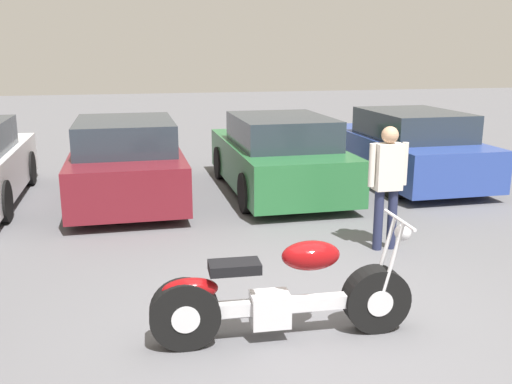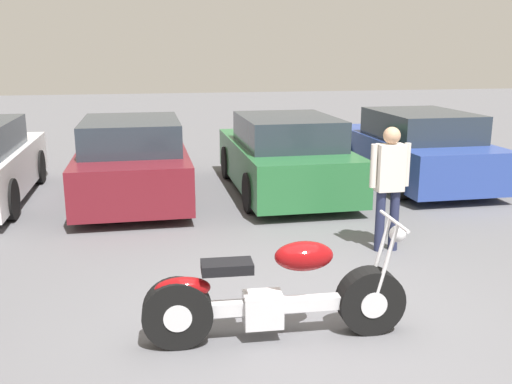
{
  "view_description": "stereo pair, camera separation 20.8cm",
  "coord_description": "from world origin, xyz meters",
  "views": [
    {
      "loc": [
        -1.57,
        -4.6,
        2.5
      ],
      "look_at": [
        -0.09,
        1.85,
        0.85
      ],
      "focal_mm": 40.0,
      "sensor_mm": 36.0,
      "label": 1
    },
    {
      "loc": [
        -1.36,
        -4.64,
        2.5
      ],
      "look_at": [
        -0.09,
        1.85,
        0.85
      ],
      "focal_mm": 40.0,
      "sensor_mm": 36.0,
      "label": 2
    }
  ],
  "objects": [
    {
      "name": "ground_plane",
      "position": [
        0.0,
        0.0,
        0.0
      ],
      "size": [
        60.0,
        60.0,
        0.0
      ],
      "primitive_type": "plane",
      "color": "slate"
    },
    {
      "name": "motorcycle",
      "position": [
        -0.33,
        -0.13,
        0.4
      ],
      "size": [
        2.34,
        0.62,
        1.06
      ],
      "color": "black",
      "rests_on": "ground_plane"
    },
    {
      "name": "parked_car_maroon",
      "position": [
        -1.59,
        5.2,
        0.65
      ],
      "size": [
        1.86,
        4.06,
        1.39
      ],
      "color": "maroon",
      "rests_on": "ground_plane"
    },
    {
      "name": "parked_car_green",
      "position": [
        1.07,
        5.12,
        0.65
      ],
      "size": [
        1.86,
        4.06,
        1.39
      ],
      "color": "#286B38",
      "rests_on": "ground_plane"
    },
    {
      "name": "parked_car_blue",
      "position": [
        3.73,
        5.41,
        0.65
      ],
      "size": [
        1.86,
        4.06,
        1.39
      ],
      "color": "#2D479E",
      "rests_on": "ground_plane"
    },
    {
      "name": "person_standing",
      "position": [
        1.61,
        1.85,
        0.94
      ],
      "size": [
        0.52,
        0.21,
        1.59
      ],
      "color": "#232847",
      "rests_on": "ground_plane"
    }
  ]
}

